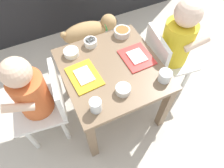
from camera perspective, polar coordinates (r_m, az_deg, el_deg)
name	(u,v)px	position (r m, az deg, el deg)	size (l,w,h in m)	color
ground_plane	(112,107)	(1.50, 0.00, -6.32)	(7.00, 7.00, 0.00)	beige
dining_table	(112,77)	(1.19, 0.00, 2.07)	(0.54, 0.55, 0.44)	#7A6047
seated_child_left	(33,94)	(1.12, -20.94, -2.50)	(0.32, 0.32, 0.68)	white
seated_child_right	(176,41)	(1.32, 17.30, 11.23)	(0.31, 0.31, 0.72)	white
dog	(89,32)	(1.71, -6.33, 14.21)	(0.47, 0.19, 0.31)	tan
food_tray_left	(84,76)	(1.10, -7.67, 2.19)	(0.16, 0.21, 0.02)	gold
food_tray_right	(137,57)	(1.18, 6.87, 7.42)	(0.16, 0.19, 0.02)	red
water_cup_left	(96,106)	(0.96, -4.52, -6.08)	(0.06, 0.06, 0.07)	white
water_cup_right	(165,76)	(1.10, 14.39, 2.05)	(0.07, 0.07, 0.06)	white
cereal_bowl_left_side	(122,32)	(1.30, 2.80, 14.18)	(0.10, 0.10, 0.04)	silver
cereal_bowl_right_side	(91,42)	(1.24, -5.95, 11.40)	(0.08, 0.08, 0.04)	white
veggie_bowl_near	(123,89)	(1.02, 3.09, -1.53)	(0.08, 0.08, 0.04)	silver
veggie_bowl_far	(71,52)	(1.20, -11.20, 8.56)	(0.09, 0.09, 0.03)	white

